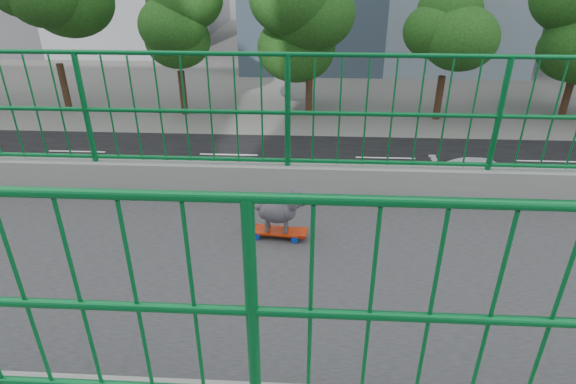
# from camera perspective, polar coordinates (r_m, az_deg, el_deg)

# --- Properties ---
(road) EXTENTS (18.00, 90.00, 0.02)m
(road) POSITION_cam_1_polar(r_m,az_deg,el_deg) (18.88, -10.30, -2.49)
(road) COLOR black
(road) RESTS_ON ground
(street_trees) EXTENTS (5.30, 60.40, 7.26)m
(street_trees) POSITION_cam_1_polar(r_m,az_deg,el_deg) (29.47, -3.30, 18.37)
(street_trees) COLOR black
(street_trees) RESTS_ON ground
(skateboard) EXTENTS (0.21, 0.54, 0.07)m
(skateboard) POSITION_cam_1_polar(r_m,az_deg,el_deg) (4.07, -1.37, -4.90)
(skateboard) COLOR red
(skateboard) RESTS_ON footbridge
(poodle) EXTENTS (0.21, 0.44, 0.37)m
(poodle) POSITION_cam_1_polar(r_m,az_deg,el_deg) (3.96, -1.06, -2.28)
(poodle) COLOR #343136
(poodle) RESTS_ON skateboard
(car_1) EXTENTS (1.46, 4.18, 1.38)m
(car_1) POSITION_cam_1_polar(r_m,az_deg,el_deg) (16.50, 28.83, -7.78)
(car_1) COLOR #9A9A9F
(car_1) RESTS_ON ground
(car_2) EXTENTS (2.52, 5.47, 1.52)m
(car_2) POSITION_cam_1_polar(r_m,az_deg,el_deg) (18.76, 23.78, -2.13)
(car_2) COLOR black
(car_2) RESTS_ON ground
(car_3) EXTENTS (1.92, 4.72, 1.37)m
(car_3) POSITION_cam_1_polar(r_m,az_deg,el_deg) (21.75, 23.10, 1.78)
(car_3) COLOR white
(car_3) RESTS_ON ground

